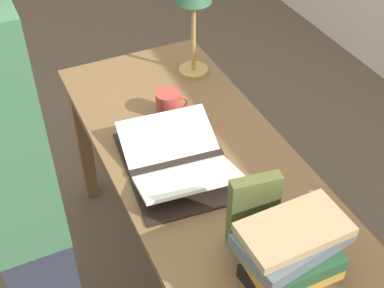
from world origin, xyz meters
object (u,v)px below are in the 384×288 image
(reading_lamp, at_px, (194,0))
(book_stack_tall, at_px, (291,251))
(book_standing_upright, at_px, (253,210))
(coffee_mug, at_px, (168,104))
(open_book, at_px, (177,161))
(person_reader, at_px, (22,208))

(reading_lamp, bearing_deg, book_stack_tall, -10.99)
(book_stack_tall, height_order, reading_lamp, reading_lamp)
(book_stack_tall, distance_m, book_standing_upright, 0.16)
(book_stack_tall, height_order, coffee_mug, book_stack_tall)
(book_stack_tall, relative_size, reading_lamp, 0.74)
(book_stack_tall, distance_m, coffee_mug, 0.83)
(book_stack_tall, distance_m, reading_lamp, 1.10)
(open_book, bearing_deg, person_reader, -76.35)
(open_book, distance_m, coffee_mug, 0.30)
(book_standing_upright, bearing_deg, book_stack_tall, 17.52)
(open_book, height_order, coffee_mug, coffee_mug)
(reading_lamp, bearing_deg, person_reader, -54.67)
(book_stack_tall, bearing_deg, reading_lamp, 169.01)
(book_standing_upright, height_order, coffee_mug, book_standing_upright)
(open_book, height_order, book_stack_tall, book_stack_tall)
(open_book, xyz_separation_m, reading_lamp, (-0.51, 0.30, 0.31))
(book_standing_upright, xyz_separation_m, coffee_mug, (-0.67, 0.02, -0.08))
(open_book, relative_size, coffee_mug, 4.02)
(book_standing_upright, distance_m, person_reader, 0.67)
(book_stack_tall, height_order, person_reader, person_reader)
(person_reader, bearing_deg, book_stack_tall, -126.97)
(book_stack_tall, relative_size, book_standing_upright, 1.26)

